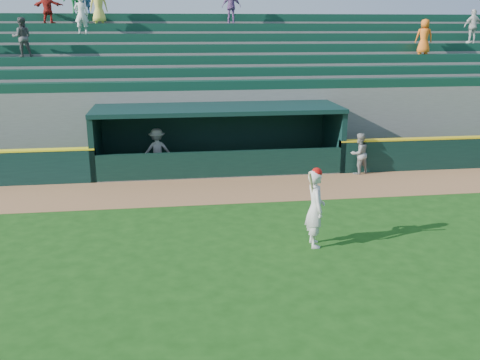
% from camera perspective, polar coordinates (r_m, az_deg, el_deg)
% --- Properties ---
extents(ground, '(120.00, 120.00, 0.00)m').
position_cam_1_polar(ground, '(13.70, 0.93, -7.08)').
color(ground, '#184310').
rests_on(ground, ground).
extents(warning_track, '(40.00, 3.00, 0.01)m').
position_cam_1_polar(warning_track, '(18.26, -1.43, -1.07)').
color(warning_track, '#98653D').
rests_on(warning_track, ground).
extents(dugout_player_front, '(0.93, 0.83, 1.57)m').
position_cam_1_polar(dugout_player_front, '(20.61, 12.59, 2.77)').
color(dugout_player_front, gray).
rests_on(dugout_player_front, ground).
extents(dugout_player_inside, '(1.15, 0.75, 1.68)m').
position_cam_1_polar(dugout_player_inside, '(20.65, -8.83, 3.16)').
color(dugout_player_inside, '#AAAAA5').
rests_on(dugout_player_inside, ground).
extents(dugout, '(9.40, 2.80, 2.46)m').
position_cam_1_polar(dugout, '(20.93, -2.43, 4.96)').
color(dugout, slate).
rests_on(dugout, ground).
extents(stands, '(34.50, 6.25, 7.61)m').
position_cam_1_polar(stands, '(25.27, -3.54, 9.25)').
color(stands, slate).
rests_on(stands, ground).
extents(batter_at_plate, '(0.58, 0.82, 2.07)m').
position_cam_1_polar(batter_at_plate, '(13.53, 8.04, -2.90)').
color(batter_at_plate, silver).
rests_on(batter_at_plate, ground).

